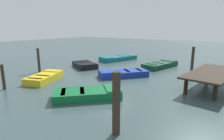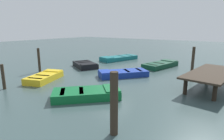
{
  "view_description": "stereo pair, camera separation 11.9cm",
  "coord_description": "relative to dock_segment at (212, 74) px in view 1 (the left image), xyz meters",
  "views": [
    {
      "loc": [
        10.94,
        7.73,
        3.39
      ],
      "look_at": [
        0.0,
        0.0,
        0.35
      ],
      "focal_mm": 30.36,
      "sensor_mm": 36.0,
      "label": 1
    },
    {
      "loc": [
        10.87,
        7.83,
        3.39
      ],
      "look_at": [
        0.0,
        0.0,
        0.35
      ],
      "focal_mm": 30.36,
      "sensor_mm": 36.0,
      "label": 2
    }
  ],
  "objects": [
    {
      "name": "dock_segment",
      "position": [
        0.0,
        0.0,
        0.0
      ],
      "size": [
        4.98,
        2.47,
        0.95
      ],
      "rotation": [
        0.0,
        0.0,
        -0.11
      ],
      "color": "#33281E",
      "rests_on": "ground_plane"
    },
    {
      "name": "rowboat_yellow",
      "position": [
        4.51,
        -9.03,
        -0.62
      ],
      "size": [
        2.95,
        2.14,
        0.46
      ],
      "rotation": [
        0.0,
        0.0,
        3.5
      ],
      "color": "gold",
      "rests_on": "ground_plane"
    },
    {
      "name": "mooring_piling_near_right",
      "position": [
        6.9,
        -9.32,
        -0.13
      ],
      "size": [
        0.17,
        0.17,
        1.41
      ],
      "primitive_type": "cylinder",
      "color": "#33281E",
      "rests_on": "ground_plane"
    },
    {
      "name": "rowboat_black",
      "position": [
        -0.07,
        -9.78,
        -0.62
      ],
      "size": [
        2.53,
        3.0,
        0.46
      ],
      "rotation": [
        0.0,
        0.0,
        1.09
      ],
      "color": "black",
      "rests_on": "ground_plane"
    },
    {
      "name": "rowboat_dark_green",
      "position": [
        -3.91,
        -4.49,
        -0.62
      ],
      "size": [
        3.72,
        2.14,
        0.46
      ],
      "rotation": [
        0.0,
        0.0,
        2.92
      ],
      "color": "#0C3823",
      "rests_on": "ground_plane"
    },
    {
      "name": "mooring_piling_center",
      "position": [
        3.21,
        -11.49,
        0.07
      ],
      "size": [
        0.19,
        0.19,
        1.83
      ],
      "primitive_type": "cylinder",
      "color": "#33281E",
      "rests_on": "ground_plane"
    },
    {
      "name": "mooring_piling_far_right",
      "position": [
        -3.67,
        -1.85,
        0.13
      ],
      "size": [
        0.22,
        0.22,
        1.94
      ],
      "primitive_type": "cylinder",
      "color": "#33281E",
      "rests_on": "ground_plane"
    },
    {
      "name": "rowboat_teal",
      "position": [
        -4.8,
        -9.45,
        -0.62
      ],
      "size": [
        4.35,
        2.53,
        0.46
      ],
      "rotation": [
        0.0,
        0.0,
        6.0
      ],
      "color": "#14666B",
      "rests_on": "ground_plane"
    },
    {
      "name": "ground_plane",
      "position": [
        0.72,
        -6.35,
        -0.84
      ],
      "size": [
        80.0,
        80.0,
        0.0
      ],
      "primitive_type": "plane",
      "color": "#384C4C"
    },
    {
      "name": "rowboat_blue",
      "position": [
        0.65,
        -5.46,
        -0.62
      ],
      "size": [
        3.47,
        3.15,
        0.46
      ],
      "rotation": [
        0.0,
        0.0,
        5.61
      ],
      "color": "navy",
      "rests_on": "ground_plane"
    },
    {
      "name": "mooring_piling_near_left",
      "position": [
        7.05,
        -1.71,
        0.2
      ],
      "size": [
        0.26,
        0.26,
        2.08
      ],
      "primitive_type": "cylinder",
      "color": "#33281E",
      "rests_on": "ground_plane"
    },
    {
      "name": "rowboat_green",
      "position": [
        5.18,
        -4.65,
        -0.62
      ],
      "size": [
        3.3,
        3.25,
        0.46
      ],
      "rotation": [
        0.0,
        0.0,
        2.38
      ],
      "color": "#0F602D",
      "rests_on": "ground_plane"
    }
  ]
}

